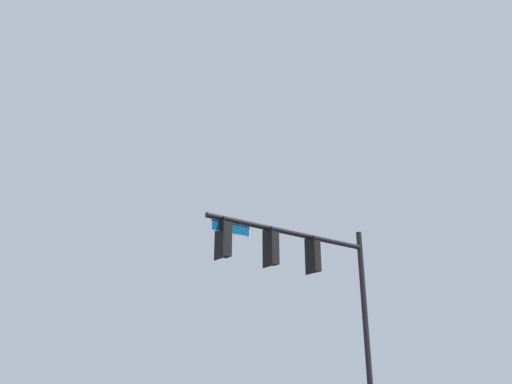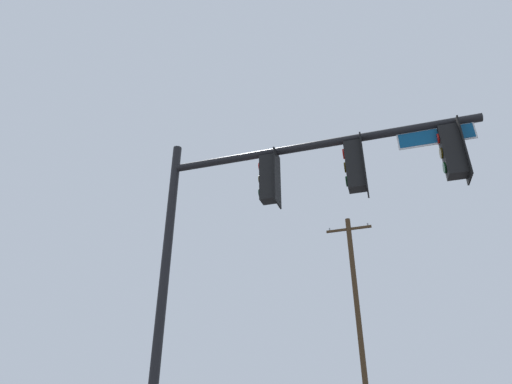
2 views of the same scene
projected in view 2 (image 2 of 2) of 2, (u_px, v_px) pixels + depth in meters
name	position (u px, v px, depth m)	size (l,w,h in m)	color
signal_pole_near	(290.00, 199.00, 8.46)	(6.76, 1.69, 7.24)	black
utility_pole	(357.00, 309.00, 20.18)	(2.46, 0.49, 10.30)	#47331E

